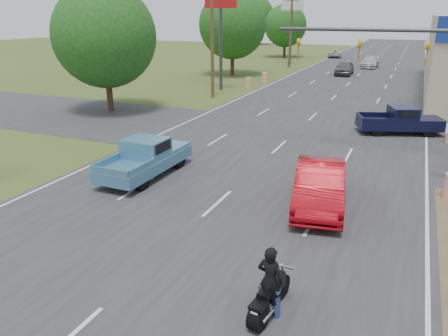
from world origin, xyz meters
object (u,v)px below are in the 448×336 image
at_px(blue_pickup, 147,157).
at_px(distant_car_silver, 370,62).
at_px(navy_pickup, 402,120).
at_px(distant_car_grey, 345,68).
at_px(distant_car_white, 335,53).
at_px(red_convertible, 319,186).
at_px(rider, 270,284).
at_px(motorcycle, 268,300).

relative_size(blue_pickup, distant_car_silver, 1.00).
xyz_separation_m(navy_pickup, distant_car_grey, (-7.37, 25.72, -0.02)).
height_order(distant_car_silver, distant_car_white, distant_car_silver).
distance_m(red_convertible, distant_car_white, 60.67).
bearing_deg(red_convertible, navy_pickup, 69.53).
relative_size(blue_pickup, navy_pickup, 0.97).
distance_m(rider, blue_pickup, 10.52).
bearing_deg(red_convertible, distant_car_silver, 83.89).
relative_size(red_convertible, distant_car_white, 1.08).
bearing_deg(distant_car_silver, blue_pickup, -94.02).
distance_m(rider, distant_car_grey, 45.04).
bearing_deg(rider, distant_car_silver, -78.61).
bearing_deg(blue_pickup, distant_car_white, 93.02).
distance_m(distant_car_grey, distant_car_silver, 8.96).
xyz_separation_m(rider, navy_pickup, (2.04, 19.01, -0.05)).
relative_size(blue_pickup, distant_car_white, 1.10).
relative_size(motorcycle, distant_car_white, 0.44).
bearing_deg(rider, blue_pickup, -33.83).
bearing_deg(rider, red_convertible, -80.10).
distance_m(rider, distant_car_silver, 53.59).
distance_m(red_convertible, blue_pickup, 7.63).
xyz_separation_m(red_convertible, distant_car_grey, (-5.07, 38.08, -0.02)).
distance_m(blue_pickup, distant_car_white, 59.55).
distance_m(navy_pickup, distant_car_white, 49.04).
bearing_deg(distant_car_grey, distant_car_silver, 76.05).
xyz_separation_m(rider, distant_car_silver, (-3.40, 53.48, -0.13)).
xyz_separation_m(motorcycle, rider, (0.01, 0.04, 0.41)).
relative_size(navy_pickup, distant_car_white, 1.13).
height_order(navy_pickup, distant_car_white, navy_pickup).
distance_m(red_convertible, distant_car_grey, 38.42).
bearing_deg(motorcycle, distant_car_white, 106.50).
xyz_separation_m(red_convertible, distant_car_silver, (-3.15, 46.84, -0.09)).
xyz_separation_m(red_convertible, motorcycle, (0.24, -6.69, -0.36)).
height_order(rider, distant_car_silver, rider).
relative_size(red_convertible, motorcycle, 2.46).
bearing_deg(navy_pickup, red_convertible, -30.24).
bearing_deg(distant_car_white, motorcycle, 90.05).
relative_size(motorcycle, distant_car_grey, 0.43).
height_order(motorcycle, distant_car_white, distant_car_white).
height_order(blue_pickup, distant_car_grey, blue_pickup).
bearing_deg(distant_car_white, rider, 90.06).
distance_m(navy_pickup, distant_car_grey, 26.75).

